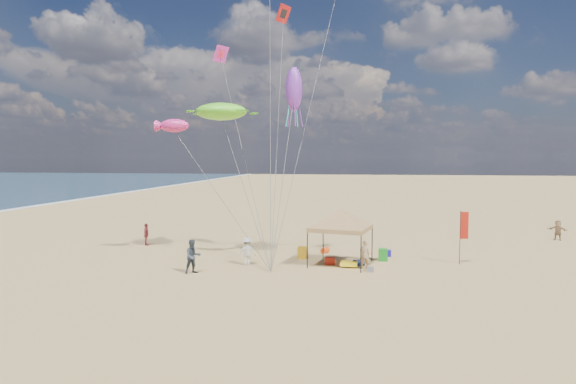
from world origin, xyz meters
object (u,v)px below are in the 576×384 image
object	(u,v)px
beach_cart	(349,264)
chair_yellow	(302,253)
person_near_c	(247,251)
person_far_a	(146,234)
person_near_a	(365,255)
person_far_c	(558,230)
cooler_blue	(386,253)
chair_green	(383,255)
cooler_red	(330,261)
person_near_b	(193,257)
canopy_tent	(341,211)
feather_flag	(463,229)

from	to	relation	value
beach_cart	chair_yellow	bearing A→B (deg)	145.86
person_near_c	person_far_a	size ratio (longest dim) A/B	1.03
chair_yellow	person_far_a	size ratio (longest dim) A/B	0.47
person_near_a	person_far_c	size ratio (longest dim) A/B	1.06
cooler_blue	beach_cart	world-z (taller)	cooler_blue
chair_green	person_far_a	size ratio (longest dim) A/B	0.47
chair_yellow	beach_cart	world-z (taller)	chair_yellow
cooler_blue	chair_yellow	bearing A→B (deg)	-163.52
person_far_c	cooler_red	bearing A→B (deg)	-112.23
person_near_b	person_far_a	bearing A→B (deg)	90.23
cooler_red	person_near_b	size ratio (longest dim) A/B	0.31
chair_green	beach_cart	size ratio (longest dim) A/B	0.78
person_near_a	chair_yellow	bearing A→B (deg)	-41.44
person_near_a	person_far_a	bearing A→B (deg)	-29.04
cooler_red	person_near_a	bearing A→B (deg)	-23.38
canopy_tent	person_near_c	bearing A→B (deg)	-170.42
cooler_blue	chair_green	distance (m)	1.38
beach_cart	person_near_c	xyz separation A→B (m)	(-5.59, -0.30, 0.57)
person_far_c	cooler_blue	bearing A→B (deg)	-114.21
person_near_a	person_near_c	distance (m)	6.41
feather_flag	cooler_blue	distance (m)	4.75
chair_green	person_near_c	distance (m)	7.81
beach_cart	person_far_c	xyz separation A→B (m)	(14.47, 11.06, 0.53)
beach_cart	person_near_b	bearing A→B (deg)	-161.54
chair_yellow	person_far_a	bearing A→B (deg)	166.60
chair_green	person_near_b	distance (m)	10.78
person_near_a	person_near_c	world-z (taller)	person_near_a
canopy_tent	cooler_blue	size ratio (longest dim) A/B	10.64
person_near_c	feather_flag	bearing A→B (deg)	171.93
beach_cart	person_far_c	distance (m)	18.22
canopy_tent	feather_flag	distance (m)	6.86
chair_green	beach_cart	world-z (taller)	chair_green
canopy_tent	feather_flag	world-z (taller)	canopy_tent
chair_yellow	person_far_a	world-z (taller)	person_far_a
canopy_tent	beach_cart	size ratio (longest dim) A/B	6.39
canopy_tent	person_far_a	size ratio (longest dim) A/B	3.82
chair_yellow	beach_cart	xyz separation A→B (m)	(2.79, -1.89, -0.15)
feather_flag	cooler_red	size ratio (longest dim) A/B	5.54
person_far_a	canopy_tent	bearing A→B (deg)	-120.90
chair_yellow	feather_flag	bearing A→B (deg)	-0.95
cooler_blue	person_far_c	size ratio (longest dim) A/B	0.37
chair_green	person_far_c	xyz separation A→B (m)	(12.60, 9.05, 0.38)
cooler_blue	chair_green	world-z (taller)	chair_green
person_near_b	person_near_c	xyz separation A→B (m)	(2.27, 2.32, -0.10)
beach_cart	person_far_a	xyz separation A→B (m)	(-13.73, 4.50, 0.55)
cooler_blue	person_far_c	bearing A→B (deg)	31.97
canopy_tent	person_near_c	xyz separation A→B (m)	(-5.11, -0.86, -2.24)
person_far_a	person_far_c	xyz separation A→B (m)	(28.20, 6.56, -0.02)
person_near_b	feather_flag	bearing A→B (deg)	-22.06
person_near_b	person_near_a	bearing A→B (deg)	-23.89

